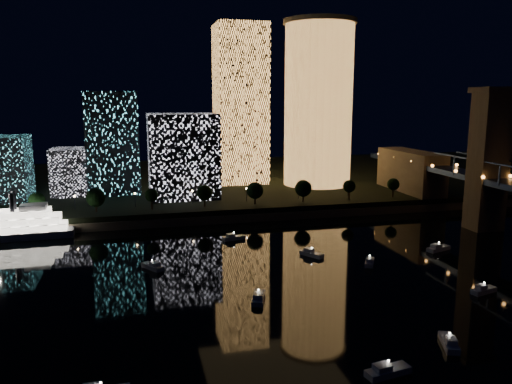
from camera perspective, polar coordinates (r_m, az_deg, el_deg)
The scene contains 9 objects.
ground at distance 122.78m, azimuth 14.56°, elevation -11.81°, with size 520.00×520.00×0.00m, color black.
far_bank at distance 268.78m, azimuth -1.65°, elevation 1.31°, with size 420.00×160.00×5.00m, color black.
seawall at distance 194.82m, azimuth 3.17°, elevation -2.61°, with size 420.00×6.00×3.00m, color #6B5E4C.
tower_cylindrical at distance 241.76m, azimuth 7.12°, elevation 9.95°, with size 34.00×34.00×76.78m.
tower_rectangular at distance 247.81m, azimuth -1.80°, elevation 9.94°, with size 23.91×23.91×76.08m, color #F2A34D.
midrise_blocks at distance 223.06m, azimuth -15.50°, elevation 4.28°, with size 95.11×46.98×44.08m.
motorboats at distance 126.02m, azimuth 9.86°, elevation -10.62°, with size 116.71×90.82×2.78m.
esplanade_trees at distance 191.68m, azimuth -7.78°, elevation -0.17°, with size 165.88×6.98×8.99m.
street_lamps at distance 198.05m, azimuth -7.28°, elevation -0.24°, with size 132.70×0.70×5.65m.
Camera 1 is at (-55.37, -99.35, 46.26)m, focal length 35.00 mm.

